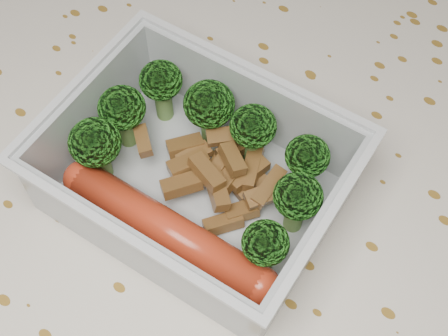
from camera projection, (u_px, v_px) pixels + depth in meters
The scene contains 6 objects.
dining_table at pixel (218, 245), 0.51m from camera, with size 1.40×0.90×0.75m.
tablecloth at pixel (217, 217), 0.47m from camera, with size 1.46×0.96×0.19m.
lunch_container at pixel (197, 180), 0.42m from camera, with size 0.20×0.16×0.07m.
broccoli_florets at pixel (204, 141), 0.41m from camera, with size 0.17×0.11×0.05m.
meat_pile at pixel (222, 172), 0.42m from camera, with size 0.11×0.07×0.03m.
sausage at pixel (167, 231), 0.40m from camera, with size 0.17×0.04×0.03m.
Camera 1 is at (0.13, -0.16, 1.14)m, focal length 50.00 mm.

